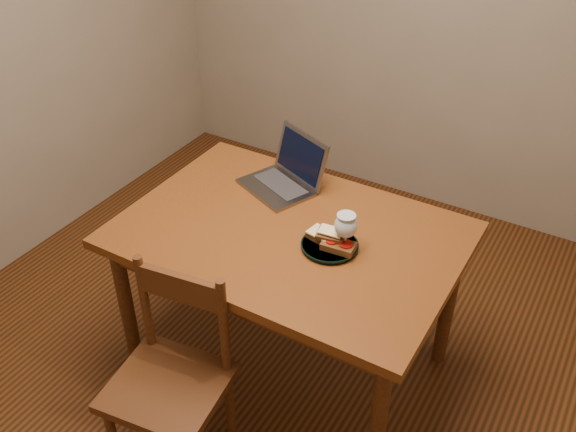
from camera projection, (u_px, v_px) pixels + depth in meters
The scene contains 9 objects.
floor at pixel (277, 359), 2.93m from camera, with size 3.20×3.20×0.02m, color black.
table at pixel (289, 248), 2.53m from camera, with size 1.30×0.90×0.74m.
chair at pixel (170, 372), 2.26m from camera, with size 0.44×0.43×0.42m.
plate at pixel (330, 246), 2.39m from camera, with size 0.22×0.22×0.02m, color black.
sandwich_cheese at pixel (323, 236), 2.39m from camera, with size 0.12×0.07×0.04m, color #381E0C, non-canonical shape.
sandwich_tomato at pixel (339, 245), 2.35m from camera, with size 0.12×0.07×0.04m, color #381E0C, non-canonical shape.
sandwich_top at pixel (331, 234), 2.36m from camera, with size 0.10×0.06×0.03m, color #381E0C, non-canonical shape.
milk_glass at pixel (345, 233), 2.33m from camera, with size 0.09×0.09×0.17m, color white, non-canonical shape.
laptop at pixel (288, 173), 2.72m from camera, with size 0.38×0.37×0.22m.
Camera 1 is at (1.07, -1.71, 2.22)m, focal length 40.00 mm.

